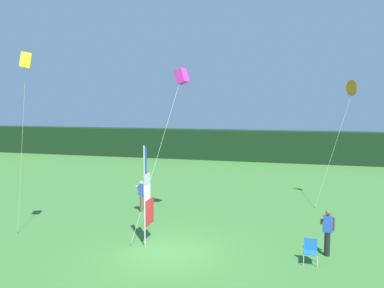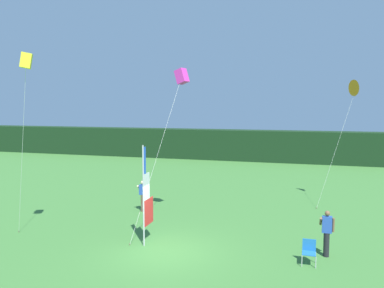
% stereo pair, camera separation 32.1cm
% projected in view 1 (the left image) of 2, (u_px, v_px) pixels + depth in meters
% --- Properties ---
extents(ground_plane, '(120.00, 120.00, 0.00)m').
position_uv_depth(ground_plane, '(166.00, 253.00, 15.47)').
color(ground_plane, '#3D7533').
extents(distant_treeline, '(80.00, 2.40, 3.21)m').
position_uv_depth(distant_treeline, '(252.00, 145.00, 41.35)').
color(distant_treeline, black).
rests_on(distant_treeline, ground).
extents(banner_flag, '(0.06, 1.03, 4.19)m').
position_uv_depth(banner_flag, '(147.00, 197.00, 16.29)').
color(banner_flag, '#B7B7BC').
rests_on(banner_flag, ground).
extents(person_near_banner, '(0.55, 0.48, 1.80)m').
position_uv_depth(person_near_banner, '(328.00, 231.00, 15.08)').
color(person_near_banner, black).
rests_on(person_near_banner, ground).
extents(person_mid_field, '(0.55, 0.48, 1.71)m').
position_uv_depth(person_mid_field, '(142.00, 195.00, 21.37)').
color(person_mid_field, brown).
rests_on(person_mid_field, ground).
extents(folding_chair, '(0.51, 0.51, 0.89)m').
position_uv_depth(folding_chair, '(310.00, 249.00, 14.41)').
color(folding_chair, '#BCBCC1').
rests_on(folding_chair, ground).
extents(kite_magenta_box_0, '(1.51, 3.92, 7.58)m').
position_uv_depth(kite_magenta_box_0, '(181.00, 77.00, 18.66)').
color(kite_magenta_box_0, brown).
rests_on(kite_magenta_box_0, ground).
extents(kite_orange_delta_1, '(2.39, 1.71, 7.27)m').
position_uv_depth(kite_orange_delta_1, '(354.00, 88.00, 22.13)').
color(kite_orange_delta_1, brown).
rests_on(kite_orange_delta_1, ground).
extents(kite_yellow_box_2, '(2.01, 1.40, 7.92)m').
position_uv_depth(kite_yellow_box_2, '(26.00, 62.00, 15.58)').
color(kite_yellow_box_2, brown).
rests_on(kite_yellow_box_2, ground).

